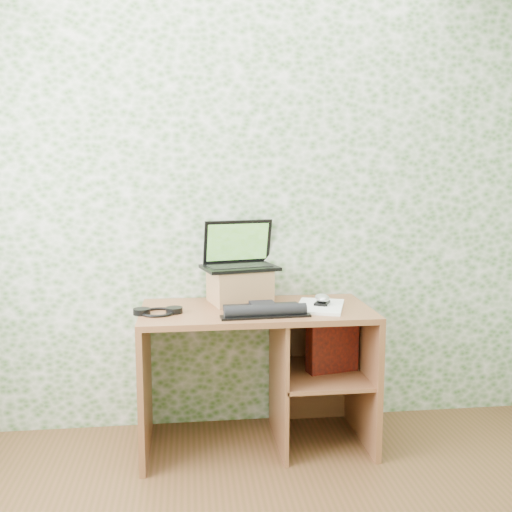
{
  "coord_description": "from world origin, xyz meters",
  "views": [
    {
      "loc": [
        -0.35,
        -1.46,
        1.44
      ],
      "look_at": [
        -0.01,
        1.39,
        1.03
      ],
      "focal_mm": 40.0,
      "sensor_mm": 36.0,
      "label": 1
    }
  ],
  "objects": [
    {
      "name": "wall_back",
      "position": [
        0.0,
        1.75,
        1.3
      ],
      "size": [
        3.5,
        0.0,
        3.5
      ],
      "primitive_type": "plane",
      "rotation": [
        1.57,
        0.0,
        0.0
      ],
      "color": "silver",
      "rests_on": "ground"
    },
    {
      "name": "desk",
      "position": [
        0.08,
        1.47,
        0.48
      ],
      "size": [
        1.2,
        0.6,
        0.75
      ],
      "color": "brown",
      "rests_on": "floor"
    },
    {
      "name": "riser",
      "position": [
        -0.07,
        1.58,
        0.84
      ],
      "size": [
        0.36,
        0.32,
        0.18
      ],
      "primitive_type": "cube",
      "rotation": [
        0.0,
        0.0,
        0.24
      ],
      "color": "#A07447",
      "rests_on": "desk"
    },
    {
      "name": "laptop",
      "position": [
        -0.07,
        1.63,
        1.0
      ],
      "size": [
        0.44,
        0.36,
        0.26
      ],
      "rotation": [
        0.0,
        0.0,
        0.24
      ],
      "color": "black",
      "rests_on": "riser"
    },
    {
      "name": "keyboard",
      "position": [
        0.02,
        1.31,
        0.77
      ],
      "size": [
        0.45,
        0.25,
        0.06
      ],
      "rotation": [
        0.0,
        0.0,
        0.07
      ],
      "color": "black",
      "rests_on": "desk"
    },
    {
      "name": "headphones",
      "position": [
        -0.51,
        1.38,
        0.76
      ],
      "size": [
        0.25,
        0.18,
        0.03
      ],
      "rotation": [
        0.0,
        0.0,
        0.05
      ],
      "color": "black",
      "rests_on": "desk"
    },
    {
      "name": "notepad",
      "position": [
        0.33,
        1.41,
        0.76
      ],
      "size": [
        0.33,
        0.39,
        0.02
      ],
      "primitive_type": "cube",
      "rotation": [
        0.0,
        0.0,
        -0.33
      ],
      "color": "white",
      "rests_on": "desk"
    },
    {
      "name": "mouse",
      "position": [
        0.35,
        1.43,
        0.79
      ],
      "size": [
        0.12,
        0.14,
        0.04
      ],
      "primitive_type": "ellipsoid",
      "rotation": [
        0.0,
        0.0,
        -0.48
      ],
      "color": "#B9B9BC",
      "rests_on": "notepad"
    },
    {
      "name": "pen",
      "position": [
        0.38,
        1.44,
        0.77
      ],
      "size": [
        0.04,
        0.16,
        0.01
      ],
      "primitive_type": "cylinder",
      "rotation": [
        1.57,
        0.0,
        -0.21
      ],
      "color": "black",
      "rests_on": "notepad"
    },
    {
      "name": "red_box",
      "position": [
        0.41,
        1.44,
        0.55
      ],
      "size": [
        0.29,
        0.15,
        0.33
      ],
      "primitive_type": "cube",
      "rotation": [
        0.0,
        0.0,
        0.22
      ],
      "color": "maroon",
      "rests_on": "desk"
    }
  ]
}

